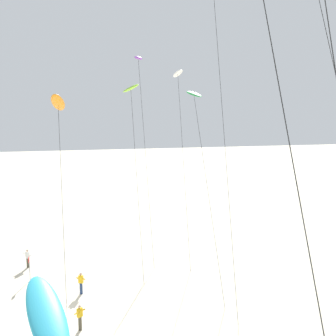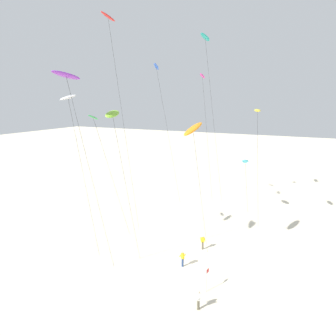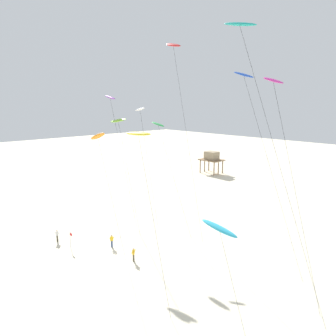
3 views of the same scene
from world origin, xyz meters
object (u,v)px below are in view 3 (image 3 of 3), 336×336
object	(u,v)px
kite_blue	(245,80)
kite_magenta	(274,86)
kite_lime	(118,121)
kite_flyer_middle	(133,254)
kite_cyan	(219,229)
marker_flag	(71,237)
kite_teal	(241,27)
kite_flyer_furthest	(112,241)
kite_orange	(98,137)
kite_yellow	(139,135)
kite_white	(140,111)
kite_red	(174,48)
kite_flyer_nearest	(57,235)
kite_green	(159,127)
stilt_house	(212,157)
kite_purple	(110,98)

from	to	relation	value
kite_blue	kite_magenta	bearing A→B (deg)	-35.92
kite_lime	kite_flyer_middle	distance (m)	18.40
kite_cyan	kite_flyer_middle	size ratio (longest dim) A/B	5.33
kite_blue	marker_flag	world-z (taller)	kite_blue
kite_blue	kite_teal	world-z (taller)	kite_teal
kite_blue	kite_cyan	size ratio (longest dim) A/B	2.44
kite_cyan	kite_lime	bearing A→B (deg)	164.61
kite_blue	kite_lime	world-z (taller)	kite_blue
kite_flyer_furthest	kite_flyer_middle	bearing A→B (deg)	-3.29
kite_orange	kite_cyan	size ratio (longest dim) A/B	1.69
kite_yellow	kite_white	xyz separation A→B (m)	(-16.87, 13.63, 1.41)
kite_white	kite_teal	bearing A→B (deg)	-14.22
kite_red	kite_flyer_nearest	xyz separation A→B (m)	(-7.95, -13.84, -24.26)
kite_red	marker_flag	distance (m)	27.64
kite_orange	kite_cyan	world-z (taller)	kite_orange
kite_green	kite_teal	world-z (taller)	kite_teal
stilt_house	kite_cyan	bearing A→B (deg)	-50.30
kite_red	kite_purple	xyz separation A→B (m)	(-10.32, -3.14, -6.33)
kite_orange	kite_flyer_furthest	world-z (taller)	kite_orange
kite_red	kite_lime	world-z (taller)	kite_red
kite_green	kite_lime	distance (m)	5.72
kite_green	kite_lime	bearing A→B (deg)	-124.86
kite_yellow	kite_red	bearing A→B (deg)	125.70
kite_green	kite_cyan	bearing A→B (deg)	-29.14
kite_orange	kite_red	bearing A→B (deg)	79.70
kite_green	marker_flag	world-z (taller)	kite_green
kite_flyer_furthest	marker_flag	world-z (taller)	marker_flag
kite_flyer_furthest	kite_teal	bearing A→B (deg)	14.35
kite_magenta	kite_flyer_middle	size ratio (longest dim) A/B	12.35
kite_flyer_furthest	kite_magenta	bearing A→B (deg)	16.28
kite_red	kite_flyer_middle	bearing A→B (deg)	-70.81
kite_red	kite_orange	bearing A→B (deg)	-100.30
kite_purple	stilt_house	xyz separation A→B (m)	(-10.81, 37.65, -14.65)
kite_flyer_nearest	stilt_house	bearing A→B (deg)	105.25
stilt_house	kite_purple	bearing A→B (deg)	-73.98
kite_flyer_nearest	kite_flyer_middle	size ratio (longest dim) A/B	1.00
kite_green	kite_flyer_furthest	xyz separation A→B (m)	(1.50, -9.51, -13.97)
kite_orange	kite_flyer_nearest	bearing A→B (deg)	-151.99
kite_white	marker_flag	size ratio (longest dim) A/B	8.37
kite_cyan	kite_flyer_furthest	distance (m)	19.62
kite_red	kite_cyan	distance (m)	26.05
kite_flyer_nearest	kite_flyer_middle	world-z (taller)	same
kite_cyan	kite_flyer_middle	world-z (taller)	kite_cyan
kite_red	stilt_house	distance (m)	45.58
kite_purple	kite_red	bearing A→B (deg)	16.93
kite_yellow	kite_flyer_furthest	size ratio (longest dim) A/B	9.51
kite_white	kite_flyer_furthest	distance (m)	19.34
kite_white	kite_cyan	world-z (taller)	kite_white
kite_purple	kite_blue	distance (m)	21.61
kite_yellow	kite_lime	size ratio (longest dim) A/B	0.98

